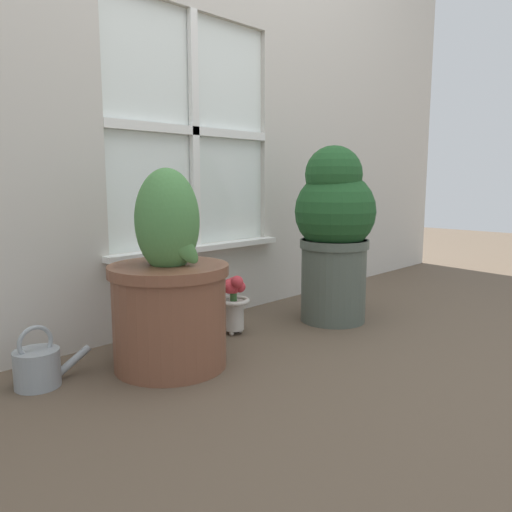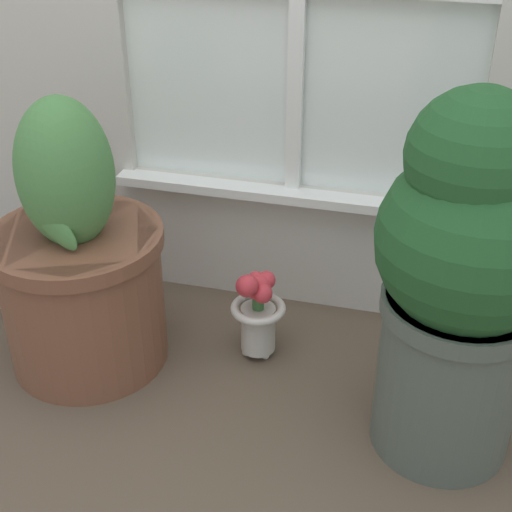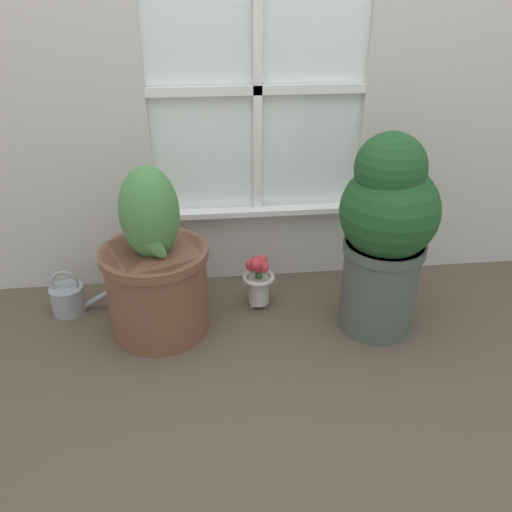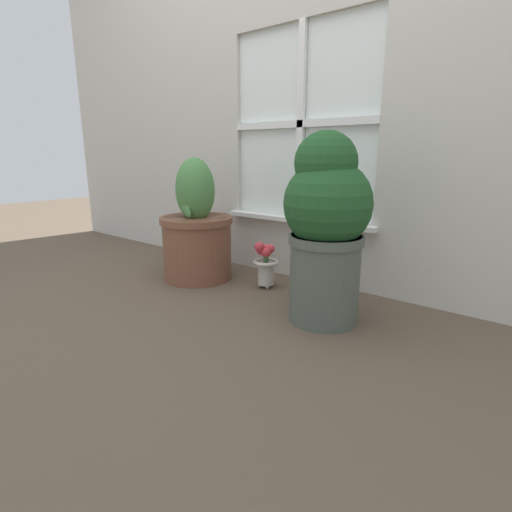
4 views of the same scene
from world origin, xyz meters
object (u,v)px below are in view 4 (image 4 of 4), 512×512
potted_plant_right (326,224)px  flower_vase (265,262)px  watering_can (175,252)px  potted_plant_left (197,233)px

potted_plant_right → flower_vase: potted_plant_right is taller
flower_vase → watering_can: 0.78m
potted_plant_right → flower_vase: 0.55m
potted_plant_right → watering_can: size_ratio=3.18×
watering_can → potted_plant_left: bearing=-21.9°
flower_vase → watering_can: size_ratio=1.02×
potted_plant_right → flower_vase: size_ratio=3.10×
potted_plant_right → watering_can: potted_plant_right is taller
potted_plant_right → flower_vase: (-0.44, 0.18, -0.27)m
flower_vase → watering_can: flower_vase is taller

